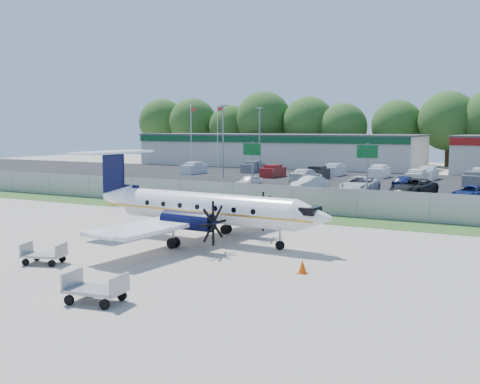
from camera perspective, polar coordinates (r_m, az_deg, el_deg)
The scene contains 29 objects.
ground at distance 32.91m, azimuth -5.06°, elevation -4.97°, with size 170.00×170.00×0.00m, color #AFA294.
grass_verge at distance 43.24m, azimuth 3.84°, elevation -2.27°, with size 170.00×4.00×0.02m, color #2D561E.
access_road at distance 49.62m, azimuth 7.25°, elevation -1.21°, with size 170.00×8.00×0.02m, color black.
parking_lot at distance 69.47m, azimuth 13.64°, elevation 0.76°, with size 170.00×32.00×0.02m, color black.
perimeter_fence at distance 44.92m, azimuth 4.92°, elevation -0.68°, with size 120.00×0.06×1.99m.
building_west at distance 98.29m, azimuth 3.48°, elevation 3.99°, with size 46.40×12.40×5.24m.
sign_left at distance 56.17m, azimuth 1.16°, elevation 3.38°, with size 1.80×0.26×5.00m.
sign_mid at distance 51.99m, azimuth 11.98°, elevation 3.02°, with size 1.80×0.26×5.00m.
flagpole_west at distance 97.99m, azimuth -4.63°, elevation 5.74°, with size 1.06×0.12×10.00m.
flagpole_east at distance 95.33m, azimuth -2.11°, elevation 5.74°, with size 1.06×0.12×10.00m.
light_pole_nw at distance 75.14m, azimuth -1.61°, elevation 5.32°, with size 0.90×0.35×9.09m.
light_pole_sw at distance 83.91m, azimuth 1.86°, elevation 5.40°, with size 0.90×0.35×9.09m.
tree_line at distance 102.59m, azimuth 18.64°, elevation 2.30°, with size 112.00×6.00×14.00m, color #254D16, non-canonical shape.
aircraft at distance 33.63m, azimuth -3.57°, elevation -1.47°, with size 15.75×15.54×4.88m.
baggage_cart_near at distance 29.54m, azimuth -18.09°, elevation -5.64°, with size 2.12×1.64×0.98m.
baggage_cart_far at distance 22.62m, azimuth -13.53°, elevation -8.94°, with size 2.27×1.57×1.10m.
cone_nose at distance 26.50m, azimuth 5.94°, elevation -7.09°, with size 0.42×0.42×0.60m.
cone_port_wing at distance 23.77m, azimuth -14.27°, elevation -8.96°, with size 0.32×0.32×0.46m.
cone_starboard_wing at distance 40.87m, azimuth -0.90°, elevation -2.40°, with size 0.38×0.38×0.55m.
road_car_west at distance 60.17m, azimuth -13.78°, elevation -0.06°, with size 1.99×4.89×1.42m, color silver.
road_car_mid at distance 49.76m, azimuth 9.22°, elevation -1.24°, with size 1.91×4.70×1.36m, color #595B5E.
parked_car_a at distance 63.42m, azimuth 0.86°, elevation 0.42°, with size 1.56×3.87×1.32m, color silver.
parked_car_b at distance 60.89m, azimuth 6.59°, elevation 0.15°, with size 1.51×4.33×1.43m, color silver.
parked_car_c at distance 58.63m, azimuth 11.27°, elevation -0.17°, with size 2.79×6.05×1.68m, color silver.
parked_car_d at distance 57.95m, azimuth 16.10°, elevation -0.36°, with size 2.67×5.79×1.61m, color black.
parked_car_e at distance 55.83m, azimuth 20.94°, elevation -0.77°, with size 2.18×4.73×1.31m, color navy.
parked_car_f at distance 68.03m, azimuth 6.25°, elevation 0.78°, with size 2.41×5.92×1.72m, color silver.
parked_car_g at distance 63.76m, azimuth 15.35°, elevation 0.24°, with size 1.75×4.36×1.48m, color navy.
far_parking_rows at distance 74.29m, azimuth 14.66°, elevation 1.07°, with size 56.00×10.00×1.60m, color gray, non-canonical shape.
Camera 1 is at (18.03, -26.79, 6.34)m, focal length 45.00 mm.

